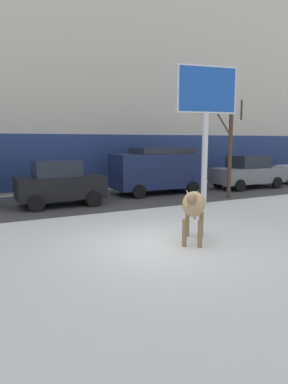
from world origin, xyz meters
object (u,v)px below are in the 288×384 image
(car_navy_van, at_px, (158,169))
(car_grey_sedan, at_px, (248,172))
(billboard, at_px, (206,99))
(bare_tree_left_lot, at_px, (230,147))
(pedestrian_by_cars, at_px, (176,170))
(cow_tan, at_px, (194,205))
(car_black_hatchback, at_px, (60,183))

(car_navy_van, height_order, car_grey_sedan, car_navy_van)
(billboard, bearing_deg, bare_tree_left_lot, 26.21)
(car_navy_van, bearing_deg, pedestrian_by_cars, 44.08)
(car_grey_sedan, distance_m, bare_tree_left_lot, 4.12)
(car_navy_van, distance_m, bare_tree_left_lot, 3.72)
(car_grey_sedan, xyz_separation_m, bare_tree_left_lot, (-3.22, -2.12, 1.46))
(cow_tan, xyz_separation_m, car_black_hatchback, (-1.84, 6.81, -0.07))
(pedestrian_by_cars, height_order, bare_tree_left_lot, bare_tree_left_lot)
(car_black_hatchback, relative_size, car_navy_van, 0.76)
(car_black_hatchback, height_order, car_navy_van, car_navy_van)
(billboard, xyz_separation_m, car_grey_sedan, (5.55, 3.27, -3.41))
(billboard, distance_m, car_black_hatchback, 6.83)
(bare_tree_left_lot, bearing_deg, car_black_hatchback, 167.85)
(cow_tan, xyz_separation_m, billboard, (3.40, 4.04, 3.32))
(cow_tan, xyz_separation_m, bare_tree_left_lot, (5.73, 5.18, 1.37))
(pedestrian_by_cars, bearing_deg, car_black_hatchback, -154.56)
(pedestrian_by_cars, bearing_deg, billboard, -113.77)
(car_black_hatchback, relative_size, pedestrian_by_cars, 2.03)
(car_navy_van, relative_size, car_grey_sedan, 1.10)
(cow_tan, relative_size, billboard, 0.31)
(car_black_hatchback, relative_size, bare_tree_left_lot, 0.79)
(car_black_hatchback, distance_m, bare_tree_left_lot, 7.88)
(car_navy_van, xyz_separation_m, car_grey_sedan, (5.55, -0.55, -0.33))
(car_black_hatchback, bearing_deg, bare_tree_left_lot, -12.15)
(billboard, height_order, car_navy_van, billboard)
(cow_tan, height_order, car_navy_van, car_navy_van)
(car_grey_sedan, height_order, pedestrian_by_cars, car_grey_sedan)
(cow_tan, distance_m, car_black_hatchback, 7.06)
(car_grey_sedan, bearing_deg, car_navy_van, 174.32)
(billboard, distance_m, pedestrian_by_cars, 8.05)
(car_grey_sedan, distance_m, pedestrian_by_cars, 4.29)
(billboard, height_order, bare_tree_left_lot, billboard)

